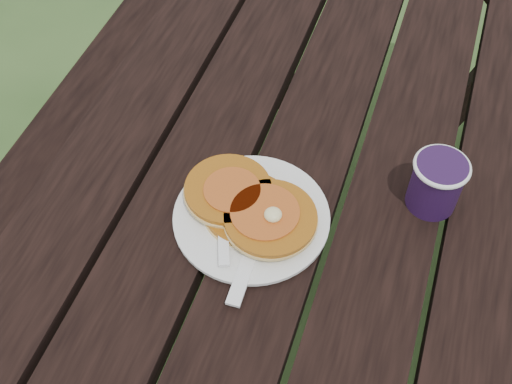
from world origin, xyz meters
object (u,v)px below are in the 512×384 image
(plate, at_px, (251,218))
(pancake_stack, at_px, (250,206))
(picnic_table, at_px, (308,235))
(coffee_cup, at_px, (437,181))

(plate, bearing_deg, pancake_stack, 124.46)
(picnic_table, xyz_separation_m, plate, (-0.04, -0.25, 0.39))
(plate, relative_size, coffee_cup, 2.55)
(picnic_table, xyz_separation_m, pancake_stack, (-0.04, -0.25, 0.41))
(plate, height_order, pancake_stack, pancake_stack)
(picnic_table, bearing_deg, coffee_cup, -34.13)
(picnic_table, bearing_deg, plate, -98.96)
(pancake_stack, distance_m, coffee_cup, 0.27)
(pancake_stack, height_order, coffee_cup, coffee_cup)
(pancake_stack, bearing_deg, plate, -55.54)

